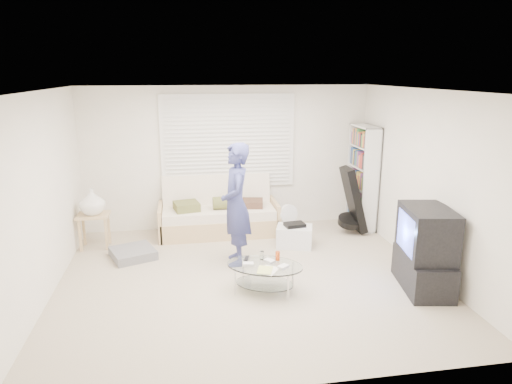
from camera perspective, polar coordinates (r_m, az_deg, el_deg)
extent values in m
plane|color=tan|center=(6.31, -1.09, -10.74)|extent=(5.00, 5.00, 0.00)
cube|color=white|center=(8.06, -3.49, 4.27)|extent=(5.00, 0.02, 2.50)
cube|color=white|center=(3.78, 3.88, -8.13)|extent=(5.00, 0.02, 2.50)
cube|color=white|center=(6.06, -25.26, -0.69)|extent=(0.02, 4.50, 2.50)
cube|color=white|center=(6.70, 20.51, 1.18)|extent=(0.02, 4.50, 2.50)
cube|color=white|center=(5.69, -1.22, 12.59)|extent=(5.00, 4.50, 0.02)
cube|color=white|center=(7.98, -3.50, 6.35)|extent=(2.32, 0.06, 1.62)
cube|color=black|center=(7.96, -3.49, 6.33)|extent=(2.20, 0.01, 1.50)
cube|color=silver|center=(7.94, -3.47, 6.31)|extent=(2.16, 0.04, 1.50)
cube|color=silver|center=(7.96, -3.49, 6.33)|extent=(2.32, 0.08, 1.62)
cube|color=tan|center=(7.91, -4.67, -4.15)|extent=(1.96, 0.78, 0.31)
cube|color=beige|center=(7.82, -4.69, -2.57)|extent=(1.88, 0.72, 0.16)
cube|color=beige|center=(8.06, -4.94, 0.12)|extent=(1.88, 0.22, 0.60)
cube|color=tan|center=(7.86, -11.82, -3.65)|extent=(0.06, 0.78, 0.55)
cube|color=tan|center=(8.01, 2.31, -2.99)|extent=(0.06, 0.78, 0.55)
cube|color=#525B2E|center=(7.72, -8.68, -1.77)|extent=(0.46, 0.46, 0.14)
cylinder|color=#525B2E|center=(7.72, -3.60, -1.34)|extent=(0.49, 0.22, 0.22)
cube|color=#4B3425|center=(7.85, -0.44, -1.41)|extent=(0.41, 0.41, 0.12)
cube|color=slate|center=(7.19, -15.13, -7.40)|extent=(0.77, 0.77, 0.13)
cube|color=tan|center=(7.61, -19.67, -2.75)|extent=(0.49, 0.39, 0.04)
cube|color=tan|center=(7.60, -21.13, -5.09)|extent=(0.04, 0.04, 0.53)
cube|color=tan|center=(7.53, -18.22, -5.02)|extent=(0.04, 0.04, 0.53)
cube|color=tan|center=(7.87, -20.72, -4.38)|extent=(0.04, 0.04, 0.53)
cube|color=tan|center=(7.80, -17.91, -4.30)|extent=(0.04, 0.04, 0.53)
imported|color=white|center=(7.55, -19.82, -1.13)|extent=(0.39, 0.39, 0.41)
cube|color=white|center=(8.26, 13.19, 1.78)|extent=(0.29, 0.77, 1.83)
cube|color=black|center=(7.97, 12.10, -0.95)|extent=(0.43, 0.41, 1.14)
cylinder|color=black|center=(8.06, 11.66, -3.58)|extent=(0.41, 0.43, 0.22)
cylinder|color=white|center=(7.85, 4.06, -5.41)|extent=(0.23, 0.23, 0.03)
cylinder|color=white|center=(7.80, 4.08, -4.41)|extent=(0.03, 0.03, 0.29)
cylinder|color=white|center=(7.72, 4.11, -2.73)|extent=(0.35, 0.23, 0.34)
cylinder|color=white|center=(7.72, 4.11, -2.73)|extent=(0.10, 0.08, 0.09)
cube|color=white|center=(7.36, 4.82, -5.53)|extent=(0.65, 0.54, 0.33)
cube|color=black|center=(7.30, 4.85, -4.10)|extent=(0.34, 0.26, 0.06)
cube|color=black|center=(6.34, 20.17, -9.37)|extent=(0.69, 1.06, 0.44)
cube|color=black|center=(6.15, 20.61, -4.79)|extent=(0.68, 0.91, 0.64)
cube|color=#5F6EEC|center=(6.07, 18.26, -4.85)|extent=(0.13, 0.63, 0.48)
ellipsoid|color=silver|center=(5.83, 1.08, -9.16)|extent=(1.14, 0.95, 0.02)
ellipsoid|color=silver|center=(5.93, 1.07, -11.34)|extent=(0.87, 0.73, 0.01)
cylinder|color=silver|center=(5.81, -2.65, -11.27)|extent=(0.03, 0.03, 0.34)
cylinder|color=silver|center=(5.68, 4.02, -11.96)|extent=(0.03, 0.03, 0.34)
cylinder|color=silver|center=(6.15, -1.62, -9.73)|extent=(0.03, 0.03, 0.34)
cylinder|color=silver|center=(6.02, 4.65, -10.33)|extent=(0.03, 0.03, 0.34)
cube|color=white|center=(5.79, -0.97, -9.00)|extent=(0.14, 0.11, 0.04)
cube|color=white|center=(5.89, 1.70, -8.62)|extent=(0.15, 0.16, 0.04)
cube|color=white|center=(5.73, 3.43, -9.31)|extent=(0.16, 0.15, 0.04)
cylinder|color=silver|center=(5.96, 0.75, -7.93)|extent=(0.06, 0.06, 0.11)
cylinder|color=#E3561D|center=(5.93, 2.72, -7.99)|extent=(0.06, 0.06, 0.12)
cube|color=black|center=(5.97, -1.20, -8.33)|extent=(0.08, 0.16, 0.02)
cube|color=white|center=(5.66, 1.61, -9.76)|extent=(0.31, 0.33, 0.01)
cube|color=#C5CE68|center=(5.65, 1.13, -9.71)|extent=(0.24, 0.28, 0.01)
imported|color=navy|center=(6.49, -2.52, -1.60)|extent=(0.44, 0.66, 1.77)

